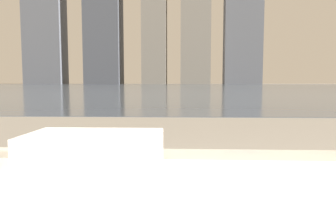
# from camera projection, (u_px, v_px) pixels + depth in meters

# --- Properties ---
(towel_stack) EXTENTS (0.29, 0.18, 0.08)m
(towel_stack) POSITION_uv_depth(u_px,v_px,m) (95.00, 151.00, 0.72)
(towel_stack) COLOR white
(towel_stack) RESTS_ON bathtub
(harbor_water) EXTENTS (180.00, 110.00, 0.01)m
(harbor_water) POSITION_uv_depth(u_px,v_px,m) (182.00, 86.00, 61.56)
(harbor_water) COLOR slate
(harbor_water) RESTS_ON ground_plane
(skyline_tower_0) EXTENTS (13.60, 8.45, 32.81)m
(skyline_tower_0) POSITION_uv_depth(u_px,v_px,m) (45.00, 39.00, 117.93)
(skyline_tower_0) COLOR slate
(skyline_tower_0) RESTS_ON ground_plane
(skyline_tower_1) EXTENTS (12.44, 10.45, 56.40)m
(skyline_tower_1) POSITION_uv_depth(u_px,v_px,m) (103.00, 4.00, 115.93)
(skyline_tower_1) COLOR #4C515B
(skyline_tower_1) RESTS_ON ground_plane
(skyline_tower_2) EXTENTS (8.31, 11.71, 38.85)m
(skyline_tower_2) POSITION_uv_depth(u_px,v_px,m) (155.00, 29.00, 115.93)
(skyline_tower_2) COLOR gray
(skyline_tower_2) RESTS_ON ground_plane
(skyline_tower_3) EXTENTS (10.24, 11.12, 53.42)m
(skyline_tower_3) POSITION_uv_depth(u_px,v_px,m) (195.00, 8.00, 114.64)
(skyline_tower_3) COLOR gray
(skyline_tower_3) RESTS_ON ground_plane
(skyline_tower_4) EXTENTS (12.99, 6.49, 42.26)m
(skyline_tower_4) POSITION_uv_depth(u_px,v_px,m) (243.00, 24.00, 114.42)
(skyline_tower_4) COLOR slate
(skyline_tower_4) RESTS_ON ground_plane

